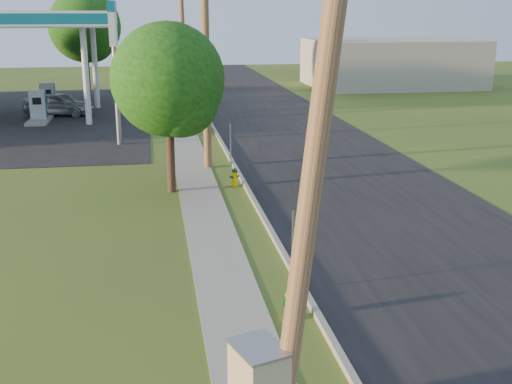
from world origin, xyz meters
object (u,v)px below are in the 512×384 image
utility_pole_far (183,35)px  price_pylon (113,32)px  fuel_pump_ne (38,110)px  hydrant_mid (235,177)px  tree_lot (86,29)px  car_silver (59,104)px  utility_pole_mid (206,48)px  hydrant_far (202,114)px  fuel_pump_se (48,101)px  hydrant_near (291,303)px  utility_pole_near (318,132)px  tree_verge (171,84)px

utility_pole_far → price_pylon: size_ratio=1.39×
fuel_pump_ne → hydrant_mid: (9.63, -16.14, -0.38)m
tree_lot → fuel_pump_ne: bearing=-101.9°
hydrant_mid → car_silver: car_silver is taller
utility_pole_mid → fuel_pump_ne: utility_pole_mid is taller
tree_lot → hydrant_far: 14.10m
hydrant_mid → fuel_pump_se: bearing=115.6°
fuel_pump_ne → hydrant_mid: fuel_pump_ne is taller
fuel_pump_se → hydrant_mid: bearing=-64.4°
fuel_pump_ne → hydrant_far: fuel_pump_ne is taller
fuel_pump_se → hydrant_near: (9.43, -31.15, -0.36)m
utility_pole_near → hydrant_mid: size_ratio=13.40×
fuel_pump_se → hydrant_mid: (9.63, -20.14, -0.38)m
car_silver → price_pylon: bearing=-142.3°
tree_verge → tree_lot: bearing=101.0°
tree_lot → hydrant_mid: size_ratio=11.21×
utility_pole_near → utility_pole_far: bearing=90.0°
utility_pole_far → car_silver: (-8.07, -2.49, -4.07)m
price_pylon → car_silver: (-4.17, 10.01, -4.70)m
hydrant_mid → tree_lot: bearing=105.9°
utility_pole_far → utility_pole_mid: bearing=-90.0°
fuel_pump_se → utility_pole_near: bearing=-75.7°
fuel_pump_se → utility_pole_mid: bearing=-62.4°
utility_pole_near → fuel_pump_ne: 32.51m
utility_pole_far → fuel_pump_ne: size_ratio=2.97×
tree_lot → hydrant_mid: bearing=-74.1°
hydrant_far → tree_verge: bearing=-98.2°
utility_pole_far → tree_lot: bearing=142.4°
fuel_pump_ne → car_silver: bearing=71.7°
price_pylon → utility_pole_mid: bearing=-54.7°
hydrant_near → hydrant_mid: (0.20, 11.00, -0.02)m
fuel_pump_ne → fuel_pump_se: 4.00m
fuel_pump_se → tree_verge: (7.35, -20.62, 3.19)m
fuel_pump_se → hydrant_far: size_ratio=4.20×
car_silver → tree_verge: bearing=-146.1°
hydrant_far → utility_pole_mid: bearing=-93.5°
fuel_pump_se → hydrant_far: bearing=-26.3°
fuel_pump_ne → tree_lot: tree_lot is taller
utility_pole_mid → hydrant_near: bearing=-87.9°
utility_pole_far → tree_verge: bearing=-94.1°
hydrant_mid → hydrant_far: bearing=90.0°
utility_pole_mid → fuel_pump_se: 19.65m
fuel_pump_se → tree_verge: tree_verge is taller
tree_verge → tree_lot: tree_lot is taller
hydrant_near → hydrant_mid: 11.00m
fuel_pump_se → tree_lot: tree_lot is taller
tree_verge → price_pylon: bearing=104.5°
fuel_pump_se → hydrant_near: size_ratio=4.28×
utility_pole_near → hydrant_near: 5.90m
utility_pole_near → car_silver: size_ratio=2.20×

